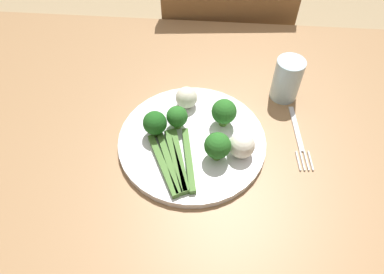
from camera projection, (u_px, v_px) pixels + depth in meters
ground_plane at (188, 258)px, 1.30m from camera, size 6.00×6.00×0.02m
dining_table at (185, 160)px, 0.81m from camera, size 1.44×0.80×0.72m
chair at (221, 56)px, 1.24m from camera, size 0.44×0.44×0.87m
plate at (192, 141)px, 0.71m from camera, size 0.29×0.29×0.01m
asparagus_bundle at (176, 161)px, 0.66m from camera, size 0.10×0.15×0.01m
broccoli_back at (224, 112)px, 0.70m from camera, size 0.05×0.05×0.06m
broccoli_left at (155, 123)px, 0.68m from camera, size 0.05×0.05×0.06m
broccoli_right at (217, 146)px, 0.64m from camera, size 0.05×0.05×0.06m
broccoli_front_left at (177, 117)px, 0.70m from camera, size 0.04×0.04×0.05m
cauliflower_front at (187, 98)px, 0.74m from camera, size 0.05×0.05×0.05m
cauliflower_edge at (242, 145)px, 0.66m from camera, size 0.05×0.05×0.05m
fork at (299, 138)px, 0.72m from camera, size 0.03×0.17×0.00m
water_glass at (287, 79)px, 0.76m from camera, size 0.06×0.06×0.10m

